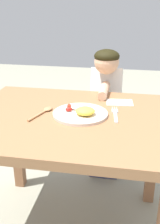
{
  "coord_description": "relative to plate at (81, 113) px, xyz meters",
  "views": [
    {
      "loc": [
        0.27,
        -1.22,
        1.27
      ],
      "look_at": [
        0.04,
        0.01,
        0.74
      ],
      "focal_mm": 44.16,
      "sensor_mm": 36.0,
      "label": 1
    }
  ],
  "objects": [
    {
      "name": "dining_table",
      "position": [
        -0.05,
        -0.02,
        -0.12
      ],
      "size": [
        1.06,
        0.82,
        0.72
      ],
      "color": "#936641",
      "rests_on": "ground_plane"
    },
    {
      "name": "plate",
      "position": [
        0.0,
        0.0,
        0.0
      ],
      "size": [
        0.28,
        0.28,
        0.05
      ],
      "color": "beige",
      "rests_on": "dining_table"
    },
    {
      "name": "fork",
      "position": [
        0.17,
        0.03,
        -0.01
      ],
      "size": [
        0.04,
        0.2,
        0.01
      ],
      "rotation": [
        0.0,
        0.0,
        1.68
      ],
      "color": "silver",
      "rests_on": "dining_table"
    },
    {
      "name": "spoon",
      "position": [
        -0.19,
        0.0,
        -0.01
      ],
      "size": [
        0.08,
        0.19,
        0.02
      ],
      "rotation": [
        0.0,
        0.0,
        1.26
      ],
      "color": "tan",
      "rests_on": "dining_table"
    },
    {
      "name": "person",
      "position": [
        0.08,
        0.51,
        -0.22
      ],
      "size": [
        0.21,
        0.4,
        0.98
      ],
      "rotation": [
        0.0,
        0.0,
        3.14
      ],
      "color": "#3C416D",
      "rests_on": "ground_plane"
    },
    {
      "name": "napkin",
      "position": [
        0.18,
        0.21,
        -0.01
      ],
      "size": [
        0.15,
        0.11,
        0.0
      ],
      "primitive_type": "cube",
      "rotation": [
        0.0,
        0.0,
        0.1
      ],
      "color": "white",
      "rests_on": "dining_table"
    }
  ]
}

